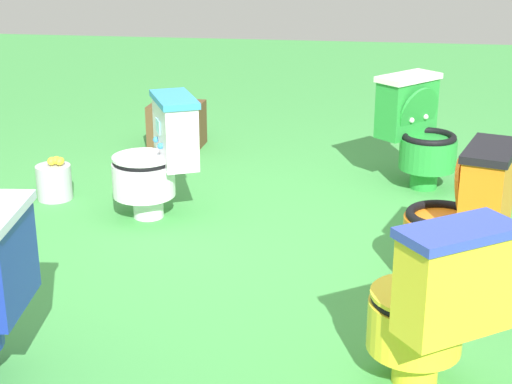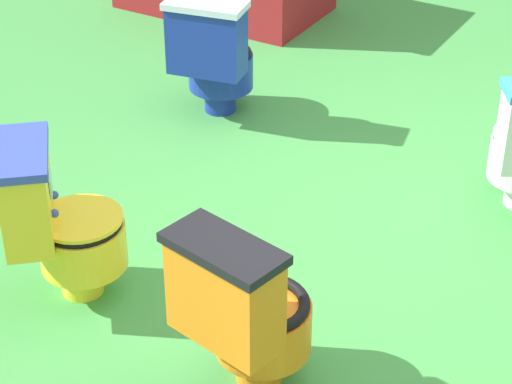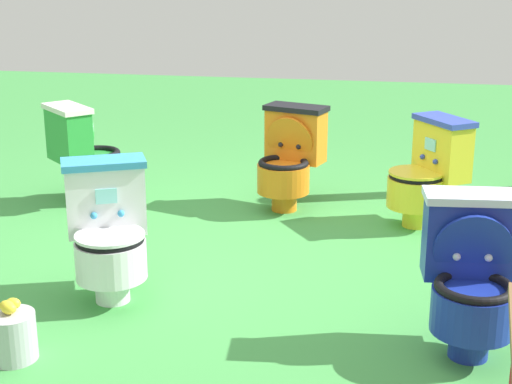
# 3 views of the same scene
# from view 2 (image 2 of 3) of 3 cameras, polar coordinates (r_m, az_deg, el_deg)

# --- Properties ---
(ground) EXTENTS (14.00, 14.00, 0.00)m
(ground) POSITION_cam_2_polar(r_m,az_deg,el_deg) (4.50, 8.30, -3.74)
(ground) COLOR #429947
(toilet_orange) EXTENTS (0.53, 0.59, 0.73)m
(toilet_orange) POSITION_cam_2_polar(r_m,az_deg,el_deg) (3.55, -0.60, -6.97)
(toilet_orange) COLOR orange
(toilet_orange) RESTS_ON ground
(toilet_yellow) EXTENTS (0.63, 0.61, 0.73)m
(toilet_yellow) POSITION_cam_2_polar(r_m,az_deg,el_deg) (4.11, -11.52, -1.69)
(toilet_yellow) COLOR yellow
(toilet_yellow) RESTS_ON ground
(toilet_blue) EXTENTS (0.45, 0.53, 0.73)m
(toilet_blue) POSITION_cam_2_polar(r_m,az_deg,el_deg) (5.47, -2.46, 7.98)
(toilet_blue) COLOR #192D9E
(toilet_blue) RESTS_ON ground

